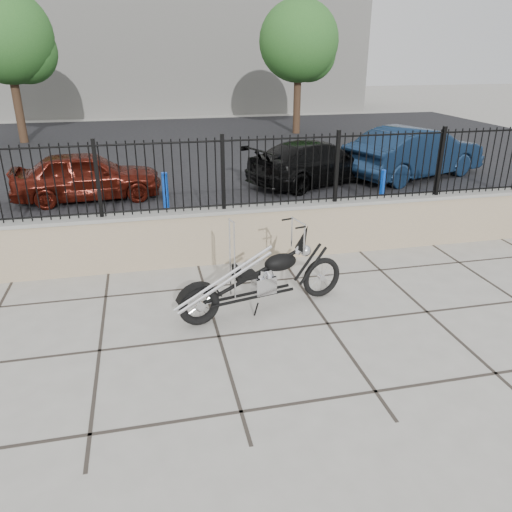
{
  "coord_description": "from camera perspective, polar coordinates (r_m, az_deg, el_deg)",
  "views": [
    {
      "loc": [
        -2.26,
        -5.57,
        3.46
      ],
      "look_at": [
        -0.81,
        0.87,
        0.72
      ],
      "focal_mm": 35.0,
      "sensor_mm": 36.0,
      "label": 1
    }
  ],
  "objects": [
    {
      "name": "background_building",
      "position": [
        32.16,
        -9.45,
        23.19
      ],
      "size": [
        22.0,
        6.0,
        8.0
      ],
      "primitive_type": "cube",
      "color": "beige",
      "rests_on": "ground_plane"
    },
    {
      "name": "tree_right",
      "position": [
        22.89,
        4.93,
        23.67
      ],
      "size": [
        3.35,
        3.35,
        5.65
      ],
      "rotation": [
        0.0,
        0.0,
        -0.15
      ],
      "color": "#382619",
      "rests_on": "ground_plane"
    },
    {
      "name": "bollard_b",
      "position": [
        12.1,
        14.2,
        7.43
      ],
      "size": [
        0.13,
        0.13,
        0.91
      ],
      "primitive_type": "cylinder",
      "rotation": [
        0.0,
        0.0,
        0.19
      ],
      "color": "blue",
      "rests_on": "ground_plane"
    },
    {
      "name": "parking_lot",
      "position": [
        18.54,
        -5.6,
        11.64
      ],
      "size": [
        30.0,
        30.0,
        0.0
      ],
      "primitive_type": "plane",
      "color": "black",
      "rests_on": "ground"
    },
    {
      "name": "chopper_motorcycle",
      "position": [
        6.88,
        0.55,
        -0.93
      ],
      "size": [
        2.44,
        0.95,
        1.45
      ],
      "primitive_type": null,
      "rotation": [
        0.0,
        0.0,
        0.23
      ],
      "color": "black",
      "rests_on": "ground_plane"
    },
    {
      "name": "retaining_wall",
      "position": [
        8.9,
        2.77,
        2.9
      ],
      "size": [
        14.0,
        0.36,
        0.96
      ],
      "primitive_type": "cube",
      "color": "gray",
      "rests_on": "ground_plane"
    },
    {
      "name": "iron_fence",
      "position": [
        8.59,
        2.9,
        9.7
      ],
      "size": [
        14.0,
        0.08,
        1.2
      ],
      "primitive_type": "cube",
      "color": "black",
      "rests_on": "retaining_wall"
    },
    {
      "name": "tree_left",
      "position": [
        22.42,
        -26.75,
        21.91
      ],
      "size": [
        3.45,
        3.45,
        5.83
      ],
      "rotation": [
        0.0,
        0.0,
        -0.13
      ],
      "color": "#382619",
      "rests_on": "ground_plane"
    },
    {
      "name": "car_blue",
      "position": [
        15.37,
        17.74,
        11.21
      ],
      "size": [
        4.66,
        2.95,
        1.45
      ],
      "primitive_type": "imported",
      "rotation": [
        0.0,
        0.0,
        1.92
      ],
      "color": "#10223C",
      "rests_on": "parking_lot"
    },
    {
      "name": "ground_plane",
      "position": [
        6.94,
        8.19,
        -7.67
      ],
      "size": [
        90.0,
        90.0,
        0.0
      ],
      "primitive_type": "plane",
      "color": "#99968E",
      "rests_on": "ground"
    },
    {
      "name": "car_red",
      "position": [
        13.08,
        -18.73,
        8.69
      ],
      "size": [
        3.62,
        1.65,
        1.2
      ],
      "primitive_type": "imported",
      "rotation": [
        0.0,
        0.0,
        1.64
      ],
      "color": "#441009",
      "rests_on": "parking_lot"
    },
    {
      "name": "bollard_a",
      "position": [
        10.97,
        -10.26,
        6.65
      ],
      "size": [
        0.14,
        0.14,
        1.06
      ],
      "primitive_type": "cylinder",
      "rotation": [
        0.0,
        0.0,
        0.08
      ],
      "color": "#0C1AB9",
      "rests_on": "ground_plane"
    },
    {
      "name": "car_black",
      "position": [
        14.08,
        6.93,
        10.59
      ],
      "size": [
        4.43,
        3.08,
        1.19
      ],
      "primitive_type": "imported",
      "rotation": [
        0.0,
        0.0,
        1.95
      ],
      "color": "black",
      "rests_on": "parking_lot"
    }
  ]
}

